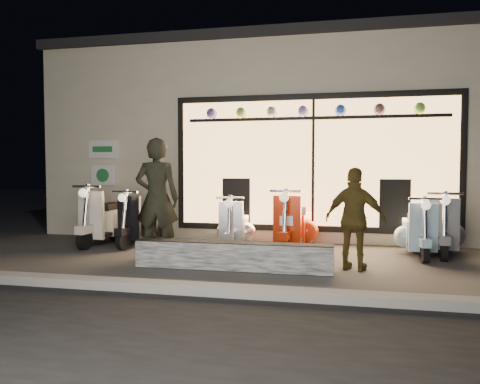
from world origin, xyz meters
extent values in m
plane|color=#383533|center=(0.00, 0.00, 0.00)|extent=(40.00, 40.00, 0.00)
cube|color=slate|center=(0.00, -2.00, 0.06)|extent=(40.00, 0.25, 0.12)
cube|color=beige|center=(0.00, 5.00, 2.00)|extent=(10.00, 6.00, 4.00)
cube|color=black|center=(0.00, 5.00, 4.10)|extent=(10.20, 6.20, 0.20)
cube|color=black|center=(0.80, 1.98, 1.55)|extent=(5.45, 0.06, 2.65)
cube|color=#FFBF6B|center=(0.80, 1.94, 1.55)|extent=(5.20, 0.04, 2.40)
cube|color=black|center=(0.80, 1.90, 2.40)|extent=(4.90, 0.06, 0.06)
cube|color=white|center=(-3.60, 1.96, 1.85)|extent=(0.65, 0.04, 0.38)
cube|color=white|center=(-3.60, 1.96, 1.30)|extent=(0.55, 0.04, 0.42)
cube|color=black|center=(-0.18, -0.65, 0.20)|extent=(2.85, 0.28, 0.40)
cylinder|color=black|center=(-0.50, 0.46, 0.15)|extent=(0.11, 0.32, 0.31)
cylinder|color=black|center=(-0.57, 1.37, 0.15)|extent=(0.13, 0.32, 0.31)
cube|color=silver|center=(-0.51, 0.65, 0.51)|extent=(0.42, 0.10, 0.75)
cube|color=silver|center=(-0.56, 1.28, 0.35)|extent=(0.43, 0.67, 0.42)
cube|color=black|center=(-0.56, 1.19, 0.60)|extent=(0.29, 0.53, 0.11)
sphere|color=#FFF2CC|center=(-0.50, 0.45, 0.87)|extent=(0.15, 0.15, 0.14)
cylinder|color=black|center=(0.42, 0.48, 0.17)|extent=(0.14, 0.36, 0.35)
cylinder|color=black|center=(0.54, 1.50, 0.17)|extent=(0.16, 0.36, 0.35)
cube|color=red|center=(0.45, 0.69, 0.58)|extent=(0.48, 0.13, 0.84)
cube|color=red|center=(0.53, 1.39, 0.39)|extent=(0.51, 0.76, 0.47)
cube|color=black|center=(0.52, 1.29, 0.68)|extent=(0.35, 0.61, 0.12)
sphere|color=#FFF2CC|center=(0.42, 0.47, 0.98)|extent=(0.17, 0.17, 0.15)
cylinder|color=black|center=(-2.43, 0.47, 0.17)|extent=(0.14, 0.34, 0.33)
cylinder|color=black|center=(-2.30, 1.45, 0.17)|extent=(0.16, 0.35, 0.33)
cube|color=black|center=(-2.41, 0.68, 0.55)|extent=(0.46, 0.13, 0.81)
cube|color=black|center=(-2.31, 1.35, 0.37)|extent=(0.50, 0.74, 0.45)
cube|color=black|center=(-2.33, 1.25, 0.65)|extent=(0.35, 0.58, 0.12)
sphere|color=#FFF2CC|center=(-2.44, 0.46, 0.93)|extent=(0.17, 0.17, 0.15)
cylinder|color=black|center=(-3.12, 0.37, 0.18)|extent=(0.13, 0.37, 0.36)
cylinder|color=black|center=(-3.06, 1.43, 0.18)|extent=(0.15, 0.37, 0.36)
cube|color=beige|center=(-3.11, 0.59, 0.60)|extent=(0.50, 0.11, 0.88)
cube|color=beige|center=(-3.06, 1.33, 0.41)|extent=(0.49, 0.78, 0.49)
cube|color=black|center=(-3.07, 1.22, 0.71)|extent=(0.34, 0.62, 0.13)
sphere|color=#FFF2CC|center=(-3.12, 0.35, 1.02)|extent=(0.17, 0.17, 0.16)
cylinder|color=black|center=(2.59, 0.42, 0.16)|extent=(0.09, 0.32, 0.32)
cylinder|color=black|center=(2.59, 1.36, 0.16)|extent=(0.11, 0.32, 0.32)
cube|color=#8FB8CA|center=(2.59, 0.61, 0.53)|extent=(0.43, 0.07, 0.77)
cube|color=#8FB8CA|center=(2.59, 1.26, 0.36)|extent=(0.39, 0.66, 0.43)
cube|color=black|center=(2.59, 1.17, 0.62)|extent=(0.26, 0.53, 0.11)
sphere|color=#FFF2CC|center=(2.59, 0.41, 0.89)|extent=(0.14, 0.14, 0.14)
cylinder|color=black|center=(2.90, 0.60, 0.17)|extent=(0.14, 0.35, 0.34)
cylinder|color=black|center=(3.04, 1.60, 0.17)|extent=(0.16, 0.36, 0.34)
cube|color=slate|center=(2.93, 0.81, 0.56)|extent=(0.47, 0.13, 0.83)
cube|color=slate|center=(3.02, 1.50, 0.38)|extent=(0.51, 0.75, 0.46)
cube|color=black|center=(3.01, 1.40, 0.66)|extent=(0.35, 0.60, 0.12)
sphere|color=#FFF2CC|center=(2.90, 0.59, 0.96)|extent=(0.17, 0.17, 0.15)
imported|color=black|center=(-1.56, -0.07, 0.97)|extent=(0.75, 0.53, 1.94)
imported|color=brown|center=(1.53, -0.31, 0.73)|extent=(0.93, 0.59, 1.47)
camera|label=1|loc=(1.33, -7.10, 1.46)|focal=35.00mm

